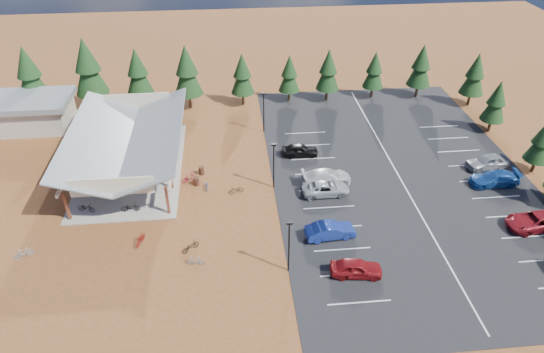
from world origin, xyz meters
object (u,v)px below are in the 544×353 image
at_px(bike_11, 140,239).
at_px(car_8, 487,162).
at_px(bike_2, 118,147).
at_px(car_4, 300,150).
at_px(bike_3, 125,143).
at_px(car_1, 330,231).
at_px(bike_0, 86,208).
at_px(bike_12, 190,246).
at_px(bike_pavilion, 127,138).
at_px(outbuilding, 27,112).
at_px(bike_6, 148,158).
at_px(lamp_post_2, 264,109).
at_px(bike_14, 207,185).
at_px(trash_bin_1, 201,171).
at_px(bike_4, 130,207).
at_px(bike_16, 236,190).
at_px(bike_13, 196,261).
at_px(bike_1, 112,183).
at_px(bike_5, 152,180).
at_px(bike_15, 189,178).
at_px(car_6, 535,221).
at_px(trash_bin_0, 196,181).
at_px(lamp_post_0, 289,243).
at_px(car_3, 326,177).
at_px(lamp_post_1, 274,163).
at_px(car_2, 326,188).
at_px(car_7, 494,179).
at_px(car_0, 356,268).
at_px(bike_9, 23,253).

xyz_separation_m(bike_11, car_8, (36.01, 8.77, 0.32)).
relative_size(bike_2, car_4, 0.45).
xyz_separation_m(bike_3, car_1, (20.65, -17.86, 0.12)).
xyz_separation_m(bike_0, bike_12, (10.15, -6.38, -0.10)).
height_order(bike_pavilion, car_1, bike_pavilion).
distance_m(outbuilding, bike_6, 18.54).
xyz_separation_m(lamp_post_2, bike_14, (-6.85, -11.63, -2.57)).
height_order(trash_bin_1, bike_4, bike_4).
relative_size(bike_4, bike_16, 1.09).
bearing_deg(bike_12, bike_14, -46.72).
xyz_separation_m(bike_pavilion, bike_13, (7.37, -15.60, -3.37)).
bearing_deg(bike_16, bike_4, -94.74).
distance_m(bike_1, bike_14, 9.75).
bearing_deg(bike_5, bike_2, 28.74).
bearing_deg(car_4, bike_13, 149.10).
height_order(bike_1, bike_11, bike_11).
bearing_deg(car_1, bike_15, 46.35).
relative_size(bike_13, car_6, 0.28).
height_order(trash_bin_0, bike_14, trash_bin_0).
height_order(bike_5, bike_15, bike_5).
bearing_deg(bike_12, bike_4, 5.89).
height_order(lamp_post_0, car_3, lamp_post_0).
bearing_deg(trash_bin_1, bike_12, -93.25).
relative_size(lamp_post_1, bike_5, 2.87).
xyz_separation_m(bike_14, car_8, (30.31, 0.92, 0.43)).
relative_size(car_2, car_7, 0.94).
distance_m(bike_pavilion, bike_5, 5.37).
distance_m(trash_bin_1, bike_6, 6.64).
distance_m(trash_bin_1, bike_16, 5.25).
height_order(lamp_post_2, bike_13, lamp_post_2).
bearing_deg(car_0, bike_12, 79.70).
height_order(lamp_post_1, bike_6, lamp_post_1).
relative_size(bike_2, bike_11, 1.08).
bearing_deg(bike_2, lamp_post_1, -108.32).
relative_size(lamp_post_0, bike_16, 3.21).
bearing_deg(lamp_post_1, lamp_post_2, 90.00).
bearing_deg(bike_2, bike_9, 172.48).
height_order(lamp_post_1, car_3, lamp_post_1).
distance_m(lamp_post_1, car_3, 5.93).
bearing_deg(car_8, trash_bin_1, -101.51).
xyz_separation_m(bike_2, car_8, (40.56, -7.59, 0.25)).
distance_m(trash_bin_0, bike_14, 1.36).
relative_size(bike_1, bike_11, 0.90).
xyz_separation_m(bike_3, car_7, (39.12, -11.41, 0.12)).
bearing_deg(bike_11, car_8, 31.31).
height_order(trash_bin_1, car_0, car_0).
bearing_deg(car_7, trash_bin_1, -99.65).
xyz_separation_m(bike_2, bike_11, (4.55, -16.36, -0.07)).
xyz_separation_m(bike_4, car_0, (19.47, -10.24, 0.21)).
height_order(outbuilding, trash_bin_1, outbuilding).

